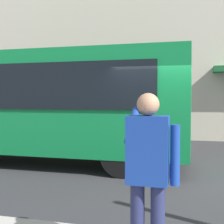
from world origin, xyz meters
name	(u,v)px	position (x,y,z in m)	size (l,w,h in m)	color
ground_plane	(170,176)	(0.00, 0.00, 0.00)	(60.00, 60.00, 0.00)	#2B2B2D
building_facade_far	(182,4)	(-0.02, -6.80, 5.99)	(28.00, 1.55, 12.00)	beige
red_bus	(28,103)	(4.06, -0.64, 1.68)	(9.05, 2.54, 3.08)	#0F7238
pedestrian_photographer	(148,166)	(-0.08, 4.25, 1.14)	(0.53, 0.52, 1.70)	#1E2347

